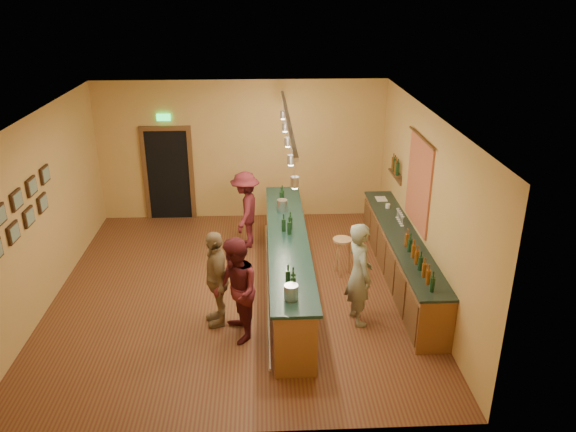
{
  "coord_description": "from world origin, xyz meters",
  "views": [
    {
      "loc": [
        0.46,
        -8.89,
        5.16
      ],
      "look_at": [
        0.89,
        0.2,
        1.35
      ],
      "focal_mm": 35.0,
      "sensor_mm": 36.0,
      "label": 1
    }
  ],
  "objects_px": {
    "bartender": "(359,274)",
    "customer_a": "(236,291)",
    "back_counter": "(401,258)",
    "customer_b": "(216,278)",
    "bar_stool": "(342,246)",
    "tasting_bar": "(288,259)",
    "customer_c": "(246,210)"
  },
  "relations": [
    {
      "from": "customer_b",
      "to": "bar_stool",
      "type": "bearing_deg",
      "value": 112.09
    },
    {
      "from": "tasting_bar",
      "to": "customer_a",
      "type": "distance_m",
      "value": 1.71
    },
    {
      "from": "bartender",
      "to": "bar_stool",
      "type": "distance_m",
      "value": 1.61
    },
    {
      "from": "tasting_bar",
      "to": "customer_a",
      "type": "bearing_deg",
      "value": -120.25
    },
    {
      "from": "back_counter",
      "to": "tasting_bar",
      "type": "height_order",
      "value": "tasting_bar"
    },
    {
      "from": "bar_stool",
      "to": "customer_b",
      "type": "bearing_deg",
      "value": -145.62
    },
    {
      "from": "customer_a",
      "to": "bar_stool",
      "type": "bearing_deg",
      "value": 121.13
    },
    {
      "from": "customer_b",
      "to": "bar_stool",
      "type": "distance_m",
      "value": 2.71
    },
    {
      "from": "customer_c",
      "to": "back_counter",
      "type": "bearing_deg",
      "value": 68.05
    },
    {
      "from": "customer_b",
      "to": "customer_c",
      "type": "xyz_separation_m",
      "value": [
        0.4,
        2.88,
        -0.0
      ]
    },
    {
      "from": "customer_b",
      "to": "customer_c",
      "type": "bearing_deg",
      "value": 159.84
    },
    {
      "from": "tasting_bar",
      "to": "customer_a",
      "type": "xyz_separation_m",
      "value": [
        -0.85,
        -1.47,
        0.23
      ]
    },
    {
      "from": "back_counter",
      "to": "tasting_bar",
      "type": "bearing_deg",
      "value": -175.05
    },
    {
      "from": "back_counter",
      "to": "customer_b",
      "type": "xyz_separation_m",
      "value": [
        -3.27,
        -1.2,
        0.32
      ]
    },
    {
      "from": "bartender",
      "to": "customer_a",
      "type": "height_order",
      "value": "bartender"
    },
    {
      "from": "bartender",
      "to": "customer_c",
      "type": "xyz_separation_m",
      "value": [
        -1.87,
        2.95,
        -0.06
      ]
    },
    {
      "from": "bartender",
      "to": "bar_stool",
      "type": "relative_size",
      "value": 2.35
    },
    {
      "from": "bartender",
      "to": "customer_c",
      "type": "bearing_deg",
      "value": 20.44
    },
    {
      "from": "bar_stool",
      "to": "tasting_bar",
      "type": "bearing_deg",
      "value": -154.18
    },
    {
      "from": "tasting_bar",
      "to": "customer_c",
      "type": "xyz_separation_m",
      "value": [
        -0.78,
        1.87,
        0.2
      ]
    },
    {
      "from": "customer_b",
      "to": "bar_stool",
      "type": "height_order",
      "value": "customer_b"
    },
    {
      "from": "back_counter",
      "to": "customer_b",
      "type": "relative_size",
      "value": 2.81
    },
    {
      "from": "back_counter",
      "to": "bartender",
      "type": "relative_size",
      "value": 2.62
    },
    {
      "from": "back_counter",
      "to": "customer_a",
      "type": "distance_m",
      "value": 3.39
    },
    {
      "from": "customer_c",
      "to": "bar_stool",
      "type": "relative_size",
      "value": 2.19
    },
    {
      "from": "back_counter",
      "to": "customer_a",
      "type": "relative_size",
      "value": 2.72
    },
    {
      "from": "bar_stool",
      "to": "bartender",
      "type": "bearing_deg",
      "value": -88.41
    },
    {
      "from": "back_counter",
      "to": "customer_c",
      "type": "distance_m",
      "value": 3.35
    },
    {
      "from": "bartender",
      "to": "bar_stool",
      "type": "bearing_deg",
      "value": -10.36
    },
    {
      "from": "bartender",
      "to": "customer_b",
      "type": "height_order",
      "value": "bartender"
    },
    {
      "from": "back_counter",
      "to": "bar_stool",
      "type": "distance_m",
      "value": 1.1
    },
    {
      "from": "tasting_bar",
      "to": "bartender",
      "type": "bearing_deg",
      "value": -44.84
    }
  ]
}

